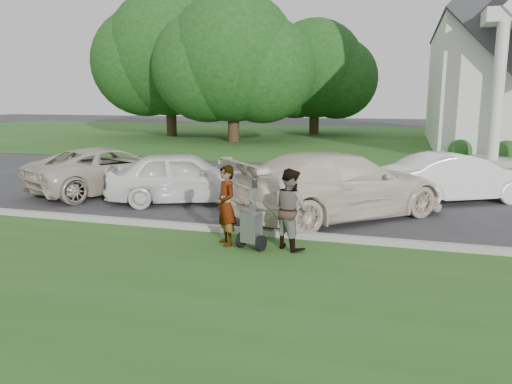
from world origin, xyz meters
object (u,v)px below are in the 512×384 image
at_px(tree_back, 315,73).
at_px(person_right, 290,210).
at_px(car_c, 339,185).
at_px(car_a, 110,169).
at_px(car_d, 458,178).
at_px(person_left, 226,206).
at_px(tree_far, 169,59).
at_px(car_b, 184,177).
at_px(parking_meter_near, 255,203).
at_px(striping_cart, 252,228).
at_px(tree_left, 233,63).

xyz_separation_m(tree_back, person_right, (4.84, -30.19, -3.92)).
bearing_deg(car_c, car_a, 34.47).
height_order(person_right, car_d, person_right).
height_order(tree_back, person_left, tree_back).
distance_m(tree_far, car_b, 24.86).
distance_m(parking_meter_near, car_a, 7.43).
bearing_deg(car_b, striping_cart, -161.98).
bearing_deg(car_d, car_b, 78.53).
distance_m(person_right, parking_meter_near, 0.77).
bearing_deg(car_c, striping_cart, 113.06).
bearing_deg(car_c, tree_far, -9.85).
relative_size(tree_back, striping_cart, 8.35).
bearing_deg(tree_far, car_b, -63.17).
relative_size(tree_left, car_d, 2.50).
bearing_deg(person_left, tree_far, 166.16).
distance_m(tree_left, parking_meter_near, 23.90).
bearing_deg(tree_left, person_right, -68.27).
relative_size(striping_cart, person_left, 0.70).
bearing_deg(car_d, car_c, 104.51).
height_order(car_a, car_c, car_c).
distance_m(tree_left, car_c, 21.88).
xyz_separation_m(tree_far, person_left, (13.54, -25.31, -4.87)).
bearing_deg(parking_meter_near, tree_back, 97.73).
height_order(parking_meter_near, car_a, car_a).
distance_m(person_right, car_a, 8.11).
bearing_deg(tree_back, parking_meter_near, -82.27).
xyz_separation_m(tree_far, person_right, (14.84, -25.19, -4.89)).
relative_size(striping_cart, car_c, 0.20).
bearing_deg(person_right, car_d, -86.52).
xyz_separation_m(car_b, car_c, (4.43, -0.53, 0.09)).
distance_m(striping_cart, person_right, 0.85).
xyz_separation_m(tree_far, car_b, (11.00, -21.74, -4.95)).
height_order(person_right, car_c, car_c).
distance_m(parking_meter_near, car_c, 3.12).
bearing_deg(car_a, person_left, 167.57).
bearing_deg(person_right, car_a, 3.02).
bearing_deg(car_c, parking_meter_near, 109.90).
height_order(striping_cart, car_d, car_d).
distance_m(car_a, car_b, 3.13).
relative_size(parking_meter_near, car_a, 0.27).
xyz_separation_m(parking_meter_near, car_a, (-6.09, 4.26, -0.16)).
bearing_deg(tree_left, parking_meter_near, -69.90).
xyz_separation_m(tree_left, tree_back, (4.00, 8.00, -0.38)).
xyz_separation_m(car_c, car_d, (3.06, 2.92, -0.13)).
height_order(tree_left, person_right, tree_left).
height_order(tree_left, parking_meter_near, tree_left).
relative_size(car_a, car_d, 1.20).
height_order(tree_far, car_c, tree_far).
xyz_separation_m(parking_meter_near, car_d, (4.41, 5.74, -0.17)).
relative_size(person_right, car_b, 0.37).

